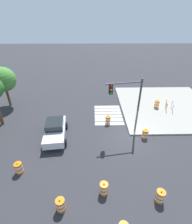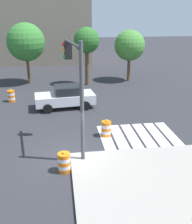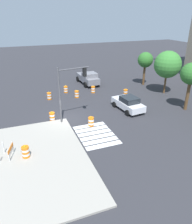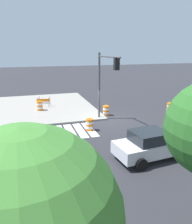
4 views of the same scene
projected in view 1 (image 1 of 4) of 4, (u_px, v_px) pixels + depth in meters
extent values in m
plane|color=#2D2D33|center=(130.00, 136.00, 16.15)|extent=(120.00, 120.00, 0.00)
cube|color=#9E998E|center=(167.00, 105.00, 21.37)|extent=(12.00, 12.00, 0.15)
cube|color=silver|center=(110.00, 124.00, 17.94)|extent=(0.60, 3.20, 0.02)
cube|color=silver|center=(109.00, 120.00, 18.59)|extent=(0.60, 3.20, 0.02)
cube|color=silver|center=(108.00, 116.00, 19.23)|extent=(0.60, 3.20, 0.02)
cube|color=silver|center=(108.00, 113.00, 19.88)|extent=(0.60, 3.20, 0.02)
cube|color=silver|center=(107.00, 110.00, 20.52)|extent=(0.60, 3.20, 0.02)
cube|color=silver|center=(107.00, 107.00, 21.17)|extent=(0.60, 3.20, 0.02)
cube|color=silver|center=(55.00, 131.00, 15.68)|extent=(4.46, 2.27, 0.70)
cube|color=#1E2328|center=(55.00, 124.00, 15.57)|extent=(2.05, 1.78, 0.60)
cylinder|color=black|center=(65.00, 143.00, 14.81)|extent=(0.68, 0.31, 0.66)
cylinder|color=black|center=(44.00, 144.00, 14.61)|extent=(0.68, 0.31, 0.66)
cylinder|color=black|center=(66.00, 125.00, 17.11)|extent=(0.68, 0.31, 0.66)
cylinder|color=black|center=(48.00, 127.00, 16.92)|extent=(0.68, 0.31, 0.66)
cylinder|color=orange|center=(61.00, 208.00, 10.02)|extent=(0.56, 0.56, 0.18)
cylinder|color=white|center=(61.00, 207.00, 9.93)|extent=(0.56, 0.56, 0.18)
cylinder|color=orange|center=(61.00, 205.00, 9.84)|extent=(0.56, 0.56, 0.18)
cylinder|color=white|center=(60.00, 203.00, 9.75)|extent=(0.56, 0.56, 0.18)
cylinder|color=orange|center=(60.00, 201.00, 9.65)|extent=(0.56, 0.56, 0.18)
sphere|color=yellow|center=(60.00, 200.00, 9.58)|extent=(0.12, 0.12, 0.12)
cylinder|color=orange|center=(20.00, 171.00, 12.39)|extent=(0.56, 0.56, 0.18)
cylinder|color=white|center=(19.00, 170.00, 12.30)|extent=(0.56, 0.56, 0.18)
cylinder|color=orange|center=(19.00, 168.00, 12.20)|extent=(0.56, 0.56, 0.18)
cylinder|color=white|center=(18.00, 166.00, 12.11)|extent=(0.56, 0.56, 0.18)
cylinder|color=orange|center=(18.00, 165.00, 12.02)|extent=(0.56, 0.56, 0.18)
sphere|color=yellow|center=(17.00, 163.00, 11.94)|extent=(0.12, 0.12, 0.12)
cylinder|color=orange|center=(108.00, 123.00, 17.94)|extent=(0.56, 0.56, 0.18)
cylinder|color=white|center=(108.00, 121.00, 17.85)|extent=(0.56, 0.56, 0.18)
cylinder|color=orange|center=(108.00, 120.00, 17.76)|extent=(0.56, 0.56, 0.18)
cylinder|color=white|center=(108.00, 119.00, 17.66)|extent=(0.56, 0.56, 0.18)
cylinder|color=orange|center=(108.00, 117.00, 17.57)|extent=(0.56, 0.56, 0.18)
sphere|color=yellow|center=(108.00, 116.00, 17.50)|extent=(0.12, 0.12, 0.12)
cylinder|color=orange|center=(144.00, 137.00, 15.86)|extent=(0.56, 0.56, 0.18)
cylinder|color=white|center=(145.00, 135.00, 15.77)|extent=(0.56, 0.56, 0.18)
cylinder|color=orange|center=(145.00, 134.00, 15.68)|extent=(0.56, 0.56, 0.18)
cylinder|color=white|center=(145.00, 132.00, 15.59)|extent=(0.56, 0.56, 0.18)
cylinder|color=orange|center=(146.00, 131.00, 15.49)|extent=(0.56, 0.56, 0.18)
sphere|color=yellow|center=(146.00, 130.00, 15.42)|extent=(0.12, 0.12, 0.12)
cylinder|color=orange|center=(159.00, 200.00, 10.49)|extent=(0.56, 0.56, 0.18)
cylinder|color=white|center=(159.00, 198.00, 10.40)|extent=(0.56, 0.56, 0.18)
cylinder|color=orange|center=(160.00, 196.00, 10.31)|extent=(0.56, 0.56, 0.18)
cylinder|color=white|center=(161.00, 194.00, 10.21)|extent=(0.56, 0.56, 0.18)
cylinder|color=orange|center=(161.00, 193.00, 10.12)|extent=(0.56, 0.56, 0.18)
sphere|color=yellow|center=(162.00, 191.00, 10.05)|extent=(0.12, 0.12, 0.12)
cylinder|color=orange|center=(104.00, 192.00, 10.94)|extent=(0.56, 0.56, 0.18)
cylinder|color=white|center=(104.00, 190.00, 10.85)|extent=(0.56, 0.56, 0.18)
cylinder|color=orange|center=(104.00, 189.00, 10.76)|extent=(0.56, 0.56, 0.18)
cylinder|color=white|center=(104.00, 187.00, 10.67)|extent=(0.56, 0.56, 0.18)
cylinder|color=orange|center=(104.00, 185.00, 10.57)|extent=(0.56, 0.56, 0.18)
sphere|color=yellow|center=(104.00, 184.00, 10.50)|extent=(0.12, 0.12, 0.12)
cylinder|color=orange|center=(156.00, 107.00, 20.75)|extent=(0.56, 0.56, 0.18)
cylinder|color=white|center=(157.00, 105.00, 20.66)|extent=(0.56, 0.56, 0.18)
cylinder|color=orange|center=(157.00, 104.00, 20.56)|extent=(0.56, 0.56, 0.18)
cylinder|color=white|center=(157.00, 103.00, 20.47)|extent=(0.56, 0.56, 0.18)
cylinder|color=orange|center=(157.00, 102.00, 20.38)|extent=(0.56, 0.56, 0.18)
sphere|color=yellow|center=(158.00, 101.00, 20.30)|extent=(0.12, 0.12, 0.12)
cube|color=silver|center=(167.00, 107.00, 19.74)|extent=(0.09, 0.09, 1.00)
cube|color=silver|center=(173.00, 108.00, 19.58)|extent=(0.09, 0.09, 1.00)
cube|color=silver|center=(166.00, 103.00, 20.65)|extent=(0.09, 0.09, 1.00)
cube|color=silver|center=(172.00, 104.00, 20.50)|extent=(0.09, 0.09, 1.00)
cube|color=orange|center=(167.00, 104.00, 20.07)|extent=(1.26, 0.40, 0.28)
cube|color=white|center=(166.00, 106.00, 20.23)|extent=(1.26, 0.40, 0.20)
cylinder|color=#4C4C51|center=(138.00, 107.00, 15.20)|extent=(0.18, 0.18, 5.50)
cylinder|color=#4C4C51|center=(124.00, 83.00, 13.70)|extent=(0.63, 3.18, 0.12)
cube|color=black|center=(111.00, 89.00, 13.76)|extent=(0.40, 0.33, 0.90)
sphere|color=red|center=(112.00, 86.00, 13.44)|extent=(0.20, 0.20, 0.20)
sphere|color=#F2A514|center=(111.00, 90.00, 13.60)|extent=(0.20, 0.20, 0.20)
sphere|color=green|center=(111.00, 93.00, 13.75)|extent=(0.20, 0.20, 0.20)
cylinder|color=brown|center=(8.00, 97.00, 20.97)|extent=(0.29, 0.29, 2.49)
sphere|color=#478C38|center=(3.00, 79.00, 19.80)|extent=(2.97, 2.97, 2.97)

